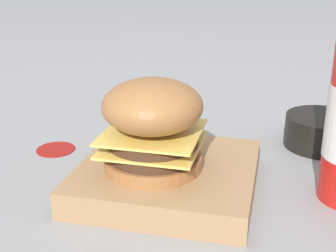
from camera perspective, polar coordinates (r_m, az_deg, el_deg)
ground_plane at (r=0.59m, az=-1.58°, el=-7.62°), size 6.00×6.00×0.00m
serving_board at (r=0.59m, az=0.00°, el=-6.11°), size 0.21×0.21×0.03m
burger at (r=0.55m, az=-2.17°, el=0.26°), size 0.12×0.12×0.11m
side_bowl at (r=0.74m, az=18.28°, el=-0.50°), size 0.11×0.11×0.05m
ketchup_puddle at (r=0.72m, az=-13.54°, el=-2.72°), size 0.06×0.06×0.00m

